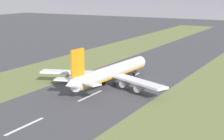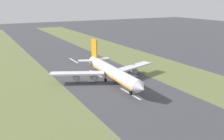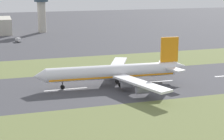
% 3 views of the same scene
% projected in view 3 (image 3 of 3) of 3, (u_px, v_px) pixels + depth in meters
% --- Properties ---
extents(ground_plane, '(800.00, 800.00, 0.00)m').
position_uv_depth(ground_plane, '(119.00, 85.00, 162.58)').
color(ground_plane, '#424247').
extents(grass_median_west, '(40.00, 600.00, 0.01)m').
position_uv_depth(grass_median_west, '(162.00, 121.00, 120.75)').
color(grass_median_west, olive).
rests_on(grass_median_west, ground).
extents(grass_median_east, '(40.00, 600.00, 0.01)m').
position_uv_depth(grass_median_east, '(93.00, 63.00, 204.41)').
color(grass_median_east, olive).
rests_on(grass_median_east, ground).
extents(centreline_dash_mid, '(1.20, 18.00, 0.01)m').
position_uv_depth(centreline_dash_mid, '(154.00, 82.00, 167.32)').
color(centreline_dash_mid, silver).
rests_on(centreline_dash_mid, ground).
extents(centreline_dash_far, '(1.20, 18.00, 0.01)m').
position_uv_depth(centreline_dash_far, '(66.00, 89.00, 155.93)').
color(centreline_dash_far, silver).
rests_on(centreline_dash_far, ground).
extents(airplane_main_jet, '(64.05, 67.19, 20.20)m').
position_uv_depth(airplane_main_jet, '(116.00, 72.00, 160.06)').
color(airplane_main_jet, white).
rests_on(airplane_main_jet, ground).
extents(control_tower, '(12.00, 12.00, 33.75)m').
position_uv_depth(control_tower, '(41.00, 8.00, 321.83)').
color(control_tower, '#BCB7A8').
rests_on(control_tower, ground).
extents(service_truck, '(6.39, 4.05, 3.10)m').
position_uv_depth(service_truck, '(18.00, 40.00, 274.87)').
color(service_truck, white).
rests_on(service_truck, ground).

